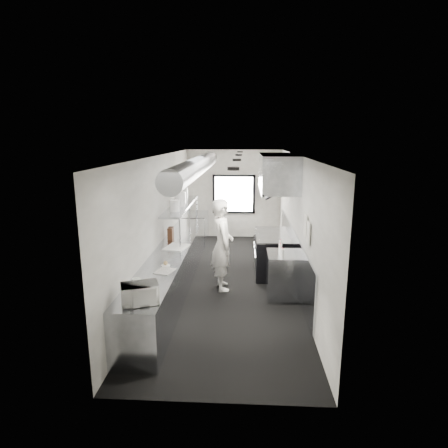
# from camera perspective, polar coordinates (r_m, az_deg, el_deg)

# --- Properties ---
(floor) EXTENTS (3.00, 8.00, 0.01)m
(floor) POSITION_cam_1_polar(r_m,az_deg,el_deg) (8.62, 0.61, -8.67)
(floor) COLOR black
(floor) RESTS_ON ground
(ceiling) EXTENTS (3.00, 8.00, 0.01)m
(ceiling) POSITION_cam_1_polar(r_m,az_deg,el_deg) (8.02, 0.66, 10.27)
(ceiling) COLOR silver
(ceiling) RESTS_ON wall_back
(wall_back) EXTENTS (3.00, 0.02, 2.80)m
(wall_back) POSITION_cam_1_polar(r_m,az_deg,el_deg) (12.14, 1.49, 4.53)
(wall_back) COLOR silver
(wall_back) RESTS_ON floor
(wall_front) EXTENTS (3.00, 0.02, 2.80)m
(wall_front) POSITION_cam_1_polar(r_m,az_deg,el_deg) (4.40, -1.77, -10.87)
(wall_front) COLOR silver
(wall_front) RESTS_ON floor
(wall_left) EXTENTS (0.02, 8.00, 2.80)m
(wall_left) POSITION_cam_1_polar(r_m,az_deg,el_deg) (8.41, -9.63, 0.57)
(wall_left) COLOR silver
(wall_left) RESTS_ON floor
(wall_right) EXTENTS (0.02, 8.00, 2.80)m
(wall_right) POSITION_cam_1_polar(r_m,az_deg,el_deg) (8.28, 11.06, 0.32)
(wall_right) COLOR silver
(wall_right) RESTS_ON floor
(wall_cladding) EXTENTS (0.03, 5.50, 1.10)m
(wall_cladding) POSITION_cam_1_polar(r_m,az_deg,el_deg) (8.78, 10.43, -4.67)
(wall_cladding) COLOR #8E949B
(wall_cladding) RESTS_ON wall_right
(hvac_duct) EXTENTS (0.40, 6.40, 0.40)m
(hvac_duct) POSITION_cam_1_polar(r_m,az_deg,el_deg) (8.49, -4.00, 8.70)
(hvac_duct) COLOR gray
(hvac_duct) RESTS_ON ceiling
(service_window) EXTENTS (1.36, 0.05, 1.25)m
(service_window) POSITION_cam_1_polar(r_m,az_deg,el_deg) (12.11, 1.48, 4.51)
(service_window) COLOR white
(service_window) RESTS_ON wall_back
(exhaust_hood) EXTENTS (0.81, 2.20, 0.88)m
(exhaust_hood) POSITION_cam_1_polar(r_m,az_deg,el_deg) (8.77, 8.10, 7.69)
(exhaust_hood) COLOR #8E949B
(exhaust_hood) RESTS_ON ceiling
(prep_counter) EXTENTS (0.70, 6.00, 0.90)m
(prep_counter) POSITION_cam_1_polar(r_m,az_deg,el_deg) (8.13, -7.73, -6.77)
(prep_counter) COLOR #8E949B
(prep_counter) RESTS_ON floor
(pass_shelf) EXTENTS (0.45, 3.00, 0.68)m
(pass_shelf) POSITION_cam_1_polar(r_m,az_deg,el_deg) (9.28, -6.45, 2.69)
(pass_shelf) COLOR #8E949B
(pass_shelf) RESTS_ON prep_counter
(range) EXTENTS (0.88, 1.60, 0.94)m
(range) POSITION_cam_1_polar(r_m,az_deg,el_deg) (9.14, 7.35, -4.38)
(range) COLOR black
(range) RESTS_ON floor
(bottle_station) EXTENTS (0.65, 0.80, 0.90)m
(bottle_station) POSITION_cam_1_polar(r_m,az_deg,el_deg) (7.84, 8.88, -7.56)
(bottle_station) COLOR #8E949B
(bottle_station) RESTS_ON floor
(far_work_table) EXTENTS (0.70, 1.20, 0.90)m
(far_work_table) POSITION_cam_1_polar(r_m,az_deg,el_deg) (11.63, -4.33, -0.64)
(far_work_table) COLOR #8E949B
(far_work_table) RESTS_ON floor
(notice_sheet_a) EXTENTS (0.02, 0.28, 0.38)m
(notice_sheet_a) POSITION_cam_1_polar(r_m,az_deg,el_deg) (7.07, 12.17, -0.21)
(notice_sheet_a) COLOR silver
(notice_sheet_a) RESTS_ON wall_right
(notice_sheet_b) EXTENTS (0.02, 0.28, 0.38)m
(notice_sheet_b) POSITION_cam_1_polar(r_m,az_deg,el_deg) (6.75, 12.60, -1.30)
(notice_sheet_b) COLOR silver
(notice_sheet_b) RESTS_ON wall_right
(line_cook) EXTENTS (0.60, 0.79, 1.94)m
(line_cook) POSITION_cam_1_polar(r_m,az_deg,el_deg) (7.96, -0.27, -3.12)
(line_cook) COLOR white
(line_cook) RESTS_ON floor
(microwave) EXTENTS (0.57, 0.50, 0.28)m
(microwave) POSITION_cam_1_polar(r_m,az_deg,el_deg) (5.50, -12.55, -10.19)
(microwave) COLOR white
(microwave) RESTS_ON prep_counter
(deli_tub_a) EXTENTS (0.17, 0.17, 0.10)m
(deli_tub_a) POSITION_cam_1_polar(r_m,az_deg,el_deg) (5.94, -12.96, -9.37)
(deli_tub_a) COLOR beige
(deli_tub_a) RESTS_ON prep_counter
(deli_tub_b) EXTENTS (0.16, 0.16, 0.11)m
(deli_tub_b) POSITION_cam_1_polar(r_m,az_deg,el_deg) (6.18, -13.03, -8.48)
(deli_tub_b) COLOR beige
(deli_tub_b) RESTS_ON prep_counter
(newspaper) EXTENTS (0.37, 0.42, 0.01)m
(newspaper) POSITION_cam_1_polar(r_m,az_deg,el_deg) (6.70, -8.91, -7.01)
(newspaper) COLOR silver
(newspaper) RESTS_ON prep_counter
(small_plate) EXTENTS (0.21, 0.21, 0.01)m
(small_plate) POSITION_cam_1_polar(r_m,az_deg,el_deg) (6.97, -8.79, -6.19)
(small_plate) COLOR white
(small_plate) RESTS_ON prep_counter
(pastry) EXTENTS (0.08, 0.08, 0.08)m
(pastry) POSITION_cam_1_polar(r_m,az_deg,el_deg) (6.96, -8.80, -5.83)
(pastry) COLOR tan
(pastry) RESTS_ON small_plate
(cutting_board) EXTENTS (0.53, 0.64, 0.02)m
(cutting_board) POSITION_cam_1_polar(r_m,az_deg,el_deg) (8.08, -7.18, -3.45)
(cutting_board) COLOR silver
(cutting_board) RESTS_ON prep_counter
(knife_block) EXTENTS (0.12, 0.25, 0.27)m
(knife_block) POSITION_cam_1_polar(r_m,az_deg,el_deg) (8.72, -8.05, -1.39)
(knife_block) COLOR #4E2E1B
(knife_block) RESTS_ON prep_counter
(plate_stack_a) EXTENTS (0.23, 0.23, 0.25)m
(plate_stack_a) POSITION_cam_1_polar(r_m,az_deg,el_deg) (8.44, -7.41, 2.75)
(plate_stack_a) COLOR white
(plate_stack_a) RESTS_ON pass_shelf
(plate_stack_b) EXTENTS (0.30, 0.30, 0.34)m
(plate_stack_b) POSITION_cam_1_polar(r_m,az_deg,el_deg) (9.10, -6.61, 3.77)
(plate_stack_b) COLOR white
(plate_stack_b) RESTS_ON pass_shelf
(plate_stack_c) EXTENTS (0.28, 0.28, 0.30)m
(plate_stack_c) POSITION_cam_1_polar(r_m,az_deg,el_deg) (9.32, -6.36, 3.89)
(plate_stack_c) COLOR white
(plate_stack_c) RESTS_ON pass_shelf
(plate_stack_d) EXTENTS (0.27, 0.27, 0.34)m
(plate_stack_d) POSITION_cam_1_polar(r_m,az_deg,el_deg) (9.87, -6.10, 4.51)
(plate_stack_d) COLOR white
(plate_stack_d) RESTS_ON pass_shelf
(squeeze_bottle_a) EXTENTS (0.07, 0.07, 0.19)m
(squeeze_bottle_a) POSITION_cam_1_polar(r_m,az_deg,el_deg) (7.34, 8.83, -4.48)
(squeeze_bottle_a) COLOR silver
(squeeze_bottle_a) RESTS_ON bottle_station
(squeeze_bottle_b) EXTENTS (0.06, 0.06, 0.17)m
(squeeze_bottle_b) POSITION_cam_1_polar(r_m,az_deg,el_deg) (7.48, 8.59, -4.21)
(squeeze_bottle_b) COLOR silver
(squeeze_bottle_b) RESTS_ON bottle_station
(squeeze_bottle_c) EXTENTS (0.08, 0.08, 0.18)m
(squeeze_bottle_c) POSITION_cam_1_polar(r_m,az_deg,el_deg) (7.67, 8.49, -3.74)
(squeeze_bottle_c) COLOR silver
(squeeze_bottle_c) RESTS_ON bottle_station
(squeeze_bottle_d) EXTENTS (0.07, 0.07, 0.16)m
(squeeze_bottle_d) POSITION_cam_1_polar(r_m,az_deg,el_deg) (7.80, 8.44, -3.53)
(squeeze_bottle_d) COLOR silver
(squeeze_bottle_d) RESTS_ON bottle_station
(squeeze_bottle_e) EXTENTS (0.07, 0.07, 0.19)m
(squeeze_bottle_e) POSITION_cam_1_polar(r_m,az_deg,el_deg) (7.96, 8.53, -3.11)
(squeeze_bottle_e) COLOR silver
(squeeze_bottle_e) RESTS_ON bottle_station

